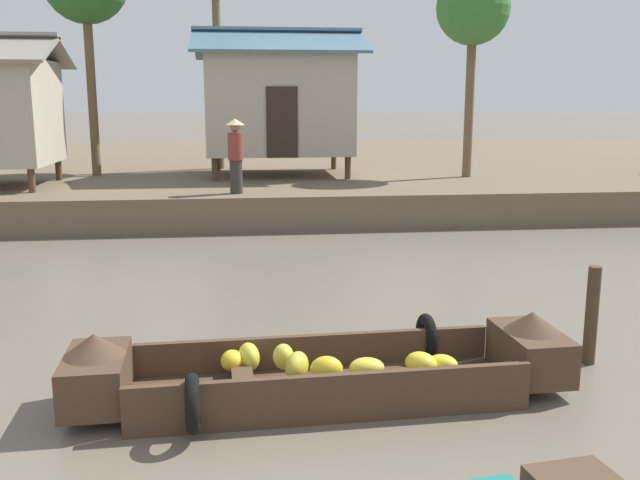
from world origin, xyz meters
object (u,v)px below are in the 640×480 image
at_px(palm_tree_far, 473,11).
at_px(mooring_post, 592,315).
at_px(stilt_house_mid_left, 278,100).
at_px(banana_boat, 324,372).
at_px(vendor_person, 236,152).

xyz_separation_m(palm_tree_far, mooring_post, (-2.40, -11.55, -4.58)).
distance_m(stilt_house_mid_left, palm_tree_far, 5.67).
bearing_deg(palm_tree_far, banana_boat, -114.07).
bearing_deg(stilt_house_mid_left, palm_tree_far, -12.94).
xyz_separation_m(vendor_person, mooring_post, (3.83, -8.81, -1.16)).
bearing_deg(banana_boat, mooring_post, 10.76).
bearing_deg(vendor_person, stilt_house_mid_left, 73.06).
xyz_separation_m(banana_boat, vendor_person, (-0.82, 9.38, 1.44)).
bearing_deg(stilt_house_mid_left, mooring_post, -78.24).
distance_m(palm_tree_far, vendor_person, 7.62).
xyz_separation_m(stilt_house_mid_left, palm_tree_far, (5.05, -1.16, 2.30)).
bearing_deg(vendor_person, palm_tree_far, 23.73).
distance_m(palm_tree_far, mooring_post, 12.66).
bearing_deg(palm_tree_far, vendor_person, -156.27).
bearing_deg(banana_boat, stilt_house_mid_left, 88.42).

